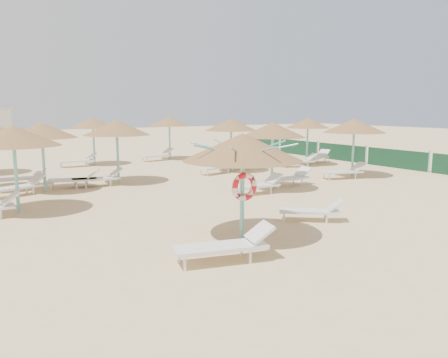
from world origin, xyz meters
TOP-DOWN VIEW (x-y plane):
  - ground at (0.00, 0.00)m, footprint 120.00×120.00m
  - main_palapa at (-0.39, -0.35)m, footprint 2.93×2.93m
  - lounger_main_a at (-1.60, -1.58)m, footprint 2.21×1.12m
  - lounger_main_b at (2.32, -0.01)m, footprint 1.75×1.56m
  - palapa_field at (1.49, 9.77)m, footprint 20.37×14.38m
  - windbreak_fence at (14.00, 9.96)m, footprint 0.08×19.84m

SIDE VIEW (x-z plane):
  - ground at x=0.00m, z-range 0.00..0.00m
  - lounger_main_b at x=2.32m, z-range -0.02..0.64m
  - lounger_main_a at x=-1.60m, z-range -0.02..0.75m
  - windbreak_fence at x=14.00m, z-range -0.05..1.05m
  - main_palapa at x=-0.39m, z-range 0.96..3.59m
  - palapa_field at x=1.49m, z-range 0.94..3.67m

